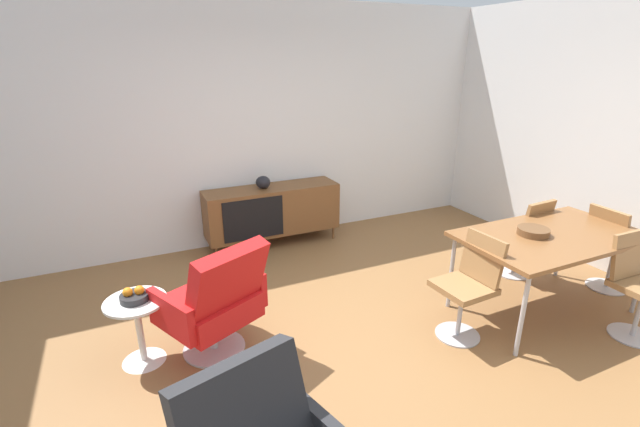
{
  "coord_description": "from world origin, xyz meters",
  "views": [
    {
      "loc": [
        -1.41,
        -2.45,
        2.17
      ],
      "look_at": [
        0.09,
        0.78,
        0.9
      ],
      "focal_mm": 24.55,
      "sensor_mm": 36.0,
      "label": 1
    }
  ],
  "objects_px": {
    "dining_chair_front_right": "(638,282)",
    "lounge_chair_red": "(215,300)",
    "dining_table": "(552,239)",
    "vase_cobalt": "(263,182)",
    "dining_chair_near_window": "(469,283)",
    "wooden_bowl_on_table": "(533,231)",
    "dining_chair_far_end": "(612,245)",
    "sideboard": "(272,210)",
    "fruit_bowl": "(134,296)",
    "dining_chair_back_right": "(524,234)",
    "side_table_round": "(139,324)"
  },
  "relations": [
    {
      "from": "dining_chair_far_end",
      "to": "lounge_chair_red",
      "type": "distance_m",
      "value": 3.72
    },
    {
      "from": "vase_cobalt",
      "to": "dining_chair_front_right",
      "type": "xyz_separation_m",
      "value": [
        2.15,
        -3.01,
        -0.32
      ]
    },
    {
      "from": "vase_cobalt",
      "to": "dining_chair_back_right",
      "type": "height_order",
      "value": "vase_cobalt"
    },
    {
      "from": "sideboard",
      "to": "fruit_bowl",
      "type": "bearing_deg",
      "value": -133.87
    },
    {
      "from": "vase_cobalt",
      "to": "dining_chair_near_window",
      "type": "height_order",
      "value": "vase_cobalt"
    },
    {
      "from": "dining_chair_front_right",
      "to": "lounge_chair_red",
      "type": "xyz_separation_m",
      "value": [
        -3.14,
        1.17,
        -0.0
      ]
    },
    {
      "from": "vase_cobalt",
      "to": "dining_chair_far_end",
      "type": "bearing_deg",
      "value": -42.24
    },
    {
      "from": "dining_chair_front_right",
      "to": "lounge_chair_red",
      "type": "distance_m",
      "value": 3.35
    },
    {
      "from": "dining_table",
      "to": "dining_chair_back_right",
      "type": "bearing_deg",
      "value": 57.67
    },
    {
      "from": "dining_chair_near_window",
      "to": "fruit_bowl",
      "type": "distance_m",
      "value": 2.55
    },
    {
      "from": "wooden_bowl_on_table",
      "to": "dining_chair_far_end",
      "type": "relative_size",
      "value": 0.3
    },
    {
      "from": "dining_chair_front_right",
      "to": "dining_chair_near_window",
      "type": "distance_m",
      "value": 1.36
    },
    {
      "from": "dining_chair_far_end",
      "to": "dining_chair_near_window",
      "type": "xyz_separation_m",
      "value": [
        -1.78,
        0.0,
        0.0
      ]
    },
    {
      "from": "wooden_bowl_on_table",
      "to": "dining_chair_front_right",
      "type": "relative_size",
      "value": 0.3
    },
    {
      "from": "side_table_round",
      "to": "fruit_bowl",
      "type": "bearing_deg",
      "value": 85.8
    },
    {
      "from": "wooden_bowl_on_table",
      "to": "lounge_chair_red",
      "type": "xyz_separation_m",
      "value": [
        -2.62,
        0.55,
        -0.3
      ]
    },
    {
      "from": "dining_chair_far_end",
      "to": "lounge_chair_red",
      "type": "bearing_deg",
      "value": 170.63
    },
    {
      "from": "dining_table",
      "to": "dining_chair_near_window",
      "type": "relative_size",
      "value": 1.87
    },
    {
      "from": "dining_chair_back_right",
      "to": "lounge_chair_red",
      "type": "height_order",
      "value": "lounge_chair_red"
    },
    {
      "from": "fruit_bowl",
      "to": "dining_table",
      "type": "bearing_deg",
      "value": -12.82
    },
    {
      "from": "dining_table",
      "to": "fruit_bowl",
      "type": "bearing_deg",
      "value": 167.18
    },
    {
      "from": "vase_cobalt",
      "to": "dining_chair_near_window",
      "type": "bearing_deg",
      "value": -69.5
    },
    {
      "from": "dining_chair_near_window",
      "to": "side_table_round",
      "type": "relative_size",
      "value": 1.65
    },
    {
      "from": "wooden_bowl_on_table",
      "to": "dining_chair_near_window",
      "type": "relative_size",
      "value": 0.3
    },
    {
      "from": "dining_table",
      "to": "dining_chair_far_end",
      "type": "bearing_deg",
      "value": 0.19
    },
    {
      "from": "dining_chair_back_right",
      "to": "dining_chair_near_window",
      "type": "bearing_deg",
      "value": -155.91
    },
    {
      "from": "sideboard",
      "to": "vase_cobalt",
      "type": "xyz_separation_m",
      "value": [
        -0.1,
        0.0,
        0.35
      ]
    },
    {
      "from": "vase_cobalt",
      "to": "dining_chair_far_end",
      "type": "distance_m",
      "value": 3.65
    },
    {
      "from": "dining_chair_far_end",
      "to": "dining_chair_near_window",
      "type": "height_order",
      "value": "same"
    },
    {
      "from": "fruit_bowl",
      "to": "vase_cobalt",
      "type": "bearing_deg",
      "value": 47.95
    },
    {
      "from": "lounge_chair_red",
      "to": "fruit_bowl",
      "type": "height_order",
      "value": "lounge_chair_red"
    },
    {
      "from": "dining_table",
      "to": "lounge_chair_red",
      "type": "relative_size",
      "value": 1.69
    },
    {
      "from": "dining_table",
      "to": "dining_chair_front_right",
      "type": "height_order",
      "value": "dining_chair_front_right"
    },
    {
      "from": "dining_chair_front_right",
      "to": "side_table_round",
      "type": "height_order",
      "value": "dining_chair_front_right"
    },
    {
      "from": "vase_cobalt",
      "to": "side_table_round",
      "type": "distance_m",
      "value": 2.33
    },
    {
      "from": "wooden_bowl_on_table",
      "to": "dining_chair_front_right",
      "type": "distance_m",
      "value": 0.86
    },
    {
      "from": "sideboard",
      "to": "lounge_chair_red",
      "type": "height_order",
      "value": "lounge_chair_red"
    },
    {
      "from": "dining_chair_back_right",
      "to": "dining_table",
      "type": "bearing_deg",
      "value": -122.33
    },
    {
      "from": "side_table_round",
      "to": "dining_chair_near_window",
      "type": "bearing_deg",
      "value": -17.13
    },
    {
      "from": "wooden_bowl_on_table",
      "to": "dining_chair_far_end",
      "type": "bearing_deg",
      "value": -3.23
    },
    {
      "from": "dining_chair_near_window",
      "to": "side_table_round",
      "type": "xyz_separation_m",
      "value": [
        -2.44,
        0.75,
        -0.15
      ]
    },
    {
      "from": "vase_cobalt",
      "to": "lounge_chair_red",
      "type": "xyz_separation_m",
      "value": [
        -0.98,
        -1.84,
        -0.33
      ]
    },
    {
      "from": "sideboard",
      "to": "vase_cobalt",
      "type": "relative_size",
      "value": 9.41
    },
    {
      "from": "vase_cobalt",
      "to": "dining_chair_far_end",
      "type": "xyz_separation_m",
      "value": [
        2.69,
        -2.44,
        -0.32
      ]
    },
    {
      "from": "wooden_bowl_on_table",
      "to": "dining_chair_front_right",
      "type": "height_order",
      "value": "dining_chair_front_right"
    },
    {
      "from": "vase_cobalt",
      "to": "dining_table",
      "type": "height_order",
      "value": "vase_cobalt"
    },
    {
      "from": "vase_cobalt",
      "to": "dining_chair_near_window",
      "type": "distance_m",
      "value": 2.63
    },
    {
      "from": "vase_cobalt",
      "to": "dining_table",
      "type": "bearing_deg",
      "value": -53.62
    },
    {
      "from": "dining_chair_far_end",
      "to": "dining_chair_back_right",
      "type": "xyz_separation_m",
      "value": [
        -0.54,
        0.56,
        0.0
      ]
    },
    {
      "from": "vase_cobalt",
      "to": "dining_chair_near_window",
      "type": "relative_size",
      "value": 0.2
    }
  ]
}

